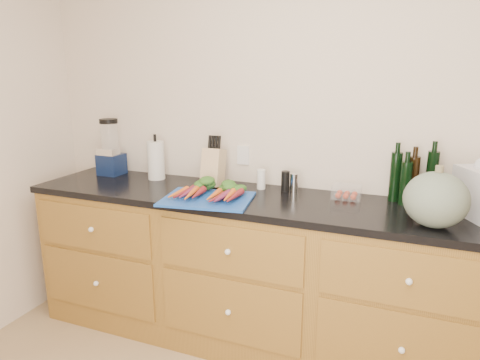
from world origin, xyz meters
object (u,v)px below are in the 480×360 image
at_px(carrots, 211,192).
at_px(paper_towel, 156,160).
at_px(cutting_board, 207,199).
at_px(tomato_box, 347,192).
at_px(squash, 436,200).
at_px(blender_appliance, 110,150).
at_px(knife_block, 213,167).

relative_size(carrots, paper_towel, 1.62).
height_order(cutting_board, tomato_box, tomato_box).
bearing_deg(tomato_box, paper_towel, -179.55).
height_order(squash, paper_towel, squash).
distance_m(carrots, blender_appliance, 0.95).
relative_size(squash, paper_towel, 1.14).
height_order(blender_appliance, tomato_box, blender_appliance).
bearing_deg(paper_towel, cutting_board, -30.85).
height_order(carrots, knife_block, knife_block).
relative_size(carrots, squash, 1.42).
xyz_separation_m(blender_appliance, paper_towel, (0.37, 0.00, -0.04)).
bearing_deg(knife_block, tomato_box, 2.07).
height_order(blender_appliance, knife_block, blender_appliance).
xyz_separation_m(cutting_board, knife_block, (-0.10, 0.30, 0.11)).
bearing_deg(knife_block, paper_towel, 177.36).
bearing_deg(paper_towel, carrots, -27.01).
relative_size(carrots, knife_block, 1.75).
bearing_deg(knife_block, cutting_board, -71.28).
bearing_deg(paper_towel, blender_appliance, -179.67).
relative_size(squash, blender_appliance, 0.75).
bearing_deg(cutting_board, tomato_box, 24.38).
distance_m(blender_appliance, knife_block, 0.80).
relative_size(blender_appliance, paper_towel, 1.52).
bearing_deg(blender_appliance, cutting_board, -19.39).
distance_m(cutting_board, tomato_box, 0.80).
distance_m(cutting_board, knife_block, 0.34).
bearing_deg(squash, paper_towel, 169.70).
height_order(cutting_board, carrots, carrots).
bearing_deg(tomato_box, carrots, -158.76).
height_order(carrots, paper_towel, paper_towel).
bearing_deg(carrots, squash, -1.85).
height_order(carrots, tomato_box, tomato_box).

